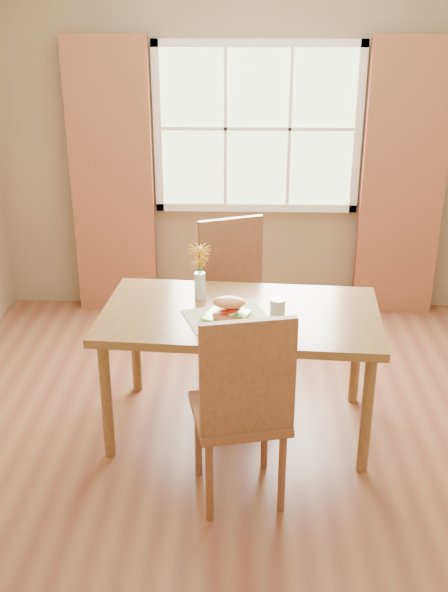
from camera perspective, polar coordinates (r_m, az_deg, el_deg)
name	(u,v)px	position (r m, az deg, el deg)	size (l,w,h in m)	color
room	(262,215)	(3.76, 3.19, 6.64)	(4.24, 3.84, 2.74)	brown
window	(257,129)	(5.55, 2.77, 13.61)	(1.62, 0.06, 1.32)	beige
curtain_left	(112,181)	(5.64, -9.21, 9.35)	(0.65, 0.08, 2.20)	maroon
curtain_right	(403,183)	(5.69, 14.52, 9.02)	(0.65, 0.08, 2.20)	maroon
dining_table	(240,324)	(4.00, 1.34, -2.34)	(1.65, 1.01, 0.77)	brown
chair_near	(243,404)	(3.42, 1.58, -8.90)	(0.54, 0.54, 1.10)	brown
chair_far	(236,292)	(4.69, 0.96, 0.31)	(0.59, 0.59, 1.09)	brown
placemat	(227,317)	(3.89, 0.23, -1.76)	(0.45, 0.33, 0.01)	beige
plate	(226,316)	(3.88, 0.20, -1.67)	(0.22, 0.22, 0.01)	#87D936
croissant_sandwich	(229,309)	(3.80, 0.41, -1.06)	(0.19, 0.14, 0.14)	#D9854A
water_glass	(277,310)	(3.85, 4.42, -1.18)	(0.09, 0.09, 0.13)	silver
flower_vase	(200,266)	(4.07, -2.00, 2.52)	(0.14, 0.14, 0.34)	silver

